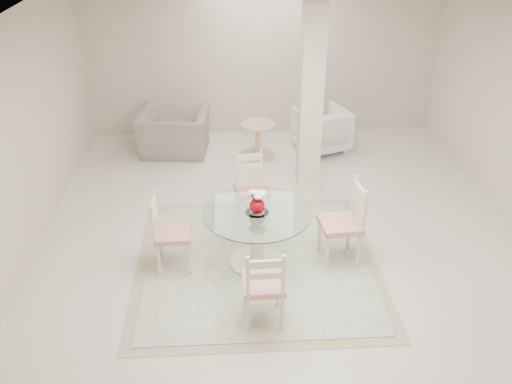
{
  "coord_description": "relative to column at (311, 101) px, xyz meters",
  "views": [
    {
      "loc": [
        -0.66,
        -5.63,
        3.83
      ],
      "look_at": [
        -0.34,
        -0.29,
        0.85
      ],
      "focal_mm": 38.0,
      "sensor_mm": 36.0,
      "label": 1
    }
  ],
  "objects": [
    {
      "name": "room_shell",
      "position": [
        -0.5,
        -1.3,
        0.51
      ],
      "size": [
        6.02,
        7.02,
        2.71
      ],
      "color": "beige",
      "rests_on": "ground"
    },
    {
      "name": "red_vase",
      "position": [
        -0.84,
        -1.79,
        -0.5
      ],
      "size": [
        0.2,
        0.19,
        0.27
      ],
      "color": "#9E040D",
      "rests_on": "dining_table"
    },
    {
      "name": "dining_table",
      "position": [
        -0.84,
        -1.79,
        -0.99
      ],
      "size": [
        1.23,
        1.23,
        0.71
      ],
      "rotation": [
        0.0,
        0.0,
        0.01
      ],
      "color": "#EDE8C3",
      "rests_on": "ground"
    },
    {
      "name": "dining_chair_south",
      "position": [
        -0.83,
        -2.8,
        -0.81
      ],
      "size": [
        0.41,
        0.42,
        1.02
      ],
      "rotation": [
        0.0,
        0.0,
        3.16
      ],
      "color": "#EDE3C3",
      "rests_on": "ground"
    },
    {
      "name": "column",
      "position": [
        0.0,
        0.0,
        0.0
      ],
      "size": [
        0.3,
        0.3,
        2.7
      ],
      "primitive_type": "cube",
      "color": "beige",
      "rests_on": "ground"
    },
    {
      "name": "ground",
      "position": [
        -0.5,
        -1.3,
        -1.35
      ],
      "size": [
        7.0,
        7.0,
        0.0
      ],
      "primitive_type": "plane",
      "color": "silver",
      "rests_on": "ground"
    },
    {
      "name": "dining_chair_east",
      "position": [
        0.18,
        -1.77,
        -0.76
      ],
      "size": [
        0.49,
        0.49,
        1.12
      ],
      "rotation": [
        0.0,
        0.0,
        -1.47
      ],
      "color": "beige",
      "rests_on": "ground"
    },
    {
      "name": "dining_chair_north",
      "position": [
        -0.86,
        -0.77,
        -0.81
      ],
      "size": [
        0.48,
        0.48,
        1.03
      ],
      "rotation": [
        0.0,
        0.0,
        0.18
      ],
      "color": "beige",
      "rests_on": "ground"
    },
    {
      "name": "recliner_taupe",
      "position": [
        -2.02,
        1.37,
        -0.99
      ],
      "size": [
        1.2,
        1.07,
        0.72
      ],
      "primitive_type": "imported",
      "rotation": [
        0.0,
        0.0,
        3.04
      ],
      "color": "gray",
      "rests_on": "ground"
    },
    {
      "name": "area_rug",
      "position": [
        -0.84,
        -1.79,
        -1.34
      ],
      "size": [
        2.81,
        2.81,
        0.02
      ],
      "color": "tan",
      "rests_on": "ground"
    },
    {
      "name": "dining_chair_west",
      "position": [
        -1.86,
        -1.79,
        -0.81
      ],
      "size": [
        0.42,
        0.42,
        1.03
      ],
      "rotation": [
        0.0,
        0.0,
        1.6
      ],
      "color": "beige",
      "rests_on": "ground"
    },
    {
      "name": "armchair_white",
      "position": [
        0.43,
        1.35,
        -0.99
      ],
      "size": [
        0.99,
        1.01,
        0.72
      ],
      "primitive_type": "imported",
      "rotation": [
        0.0,
        0.0,
        3.49
      ],
      "color": "white",
      "rests_on": "ground"
    },
    {
      "name": "side_table",
      "position": [
        -0.65,
        1.14,
        -1.08
      ],
      "size": [
        0.56,
        0.56,
        0.58
      ],
      "color": "tan",
      "rests_on": "ground"
    }
  ]
}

